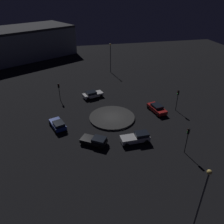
# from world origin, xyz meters

# --- Properties ---
(ground_plane) EXTENTS (112.91, 112.91, 0.00)m
(ground_plane) POSITION_xyz_m (0.00, 0.00, 0.00)
(ground_plane) COLOR black
(roundabout_island) EXTENTS (8.31, 8.31, 0.33)m
(roundabout_island) POSITION_xyz_m (0.00, 0.00, 0.16)
(roundabout_island) COLOR #383838
(roundabout_island) RESTS_ON ground_plane
(car_red) EXTENTS (4.70, 2.74, 1.49)m
(car_red) POSITION_xyz_m (0.44, -8.89, 0.78)
(car_red) COLOR red
(car_red) RESTS_ON ground_plane
(car_blue) EXTENTS (4.24, 3.04, 1.43)m
(car_blue) POSITION_xyz_m (-1.12, 9.66, 0.74)
(car_blue) COLOR #1E38A5
(car_blue) RESTS_ON ground_plane
(car_black) EXTENTS (3.71, 4.31, 1.33)m
(car_black) POSITION_xyz_m (-6.86, 4.20, 0.70)
(car_black) COLOR black
(car_black) RESTS_ON ground_plane
(car_silver) EXTENTS (2.10, 4.50, 1.57)m
(car_silver) POSITION_xyz_m (-7.66, -2.13, 0.82)
(car_silver) COLOR silver
(car_silver) RESTS_ON ground_plane
(car_white) EXTENTS (3.02, 4.64, 1.44)m
(car_white) POSITION_xyz_m (9.31, 2.22, 0.76)
(car_white) COLOR white
(car_white) RESTS_ON ground_plane
(traffic_light_southwest) EXTENTS (0.39, 0.37, 4.20)m
(traffic_light_southwest) POSITION_xyz_m (-11.58, -8.23, 2.99)
(traffic_light_southwest) COLOR #2D2D2D
(traffic_light_southwest) RESTS_ON ground_plane
(traffic_light_south) EXTENTS (0.30, 0.36, 4.25)m
(traffic_light_south) POSITION_xyz_m (0.19, -12.72, 3.02)
(traffic_light_south) COLOR #2D2D2D
(traffic_light_south) RESTS_ON ground_plane
(traffic_light_northeast) EXTENTS (0.39, 0.38, 3.75)m
(traffic_light_northeast) POSITION_xyz_m (9.52, 9.08, 2.68)
(traffic_light_northeast) COLOR #2D2D2D
(traffic_light_northeast) RESTS_ON ground_plane
(streetlamp_east) EXTENTS (0.50, 0.50, 7.84)m
(streetlamp_east) POSITION_xyz_m (24.11, -4.95, 5.02)
(streetlamp_east) COLOR #4C4C51
(streetlamp_east) RESTS_ON ground_plane
(streetlamp_west) EXTENTS (0.45, 0.45, 7.72)m
(streetlamp_west) POSITION_xyz_m (-22.16, -3.53, 4.73)
(streetlamp_west) COLOR #4C4C51
(streetlamp_west) RESTS_ON ground_plane
(store_building) EXTENTS (30.58, 37.97, 9.44)m
(store_building) POSITION_xyz_m (44.24, 21.51, 4.72)
(store_building) COLOR #8C939E
(store_building) RESTS_ON ground_plane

